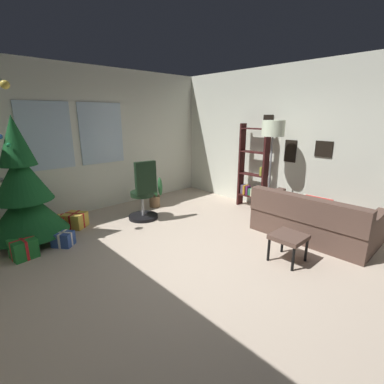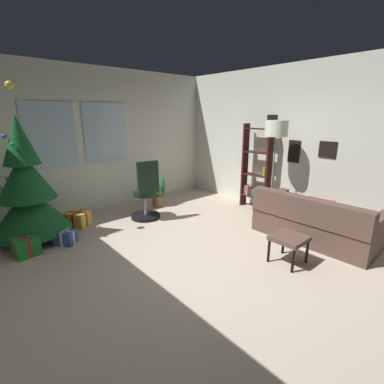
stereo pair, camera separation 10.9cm
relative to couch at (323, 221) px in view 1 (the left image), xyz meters
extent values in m
cube|color=#C4B09B|center=(-2.03, 0.81, -0.31)|extent=(5.24, 5.99, 0.10)
cube|color=silver|center=(-2.03, 3.86, 1.16)|extent=(5.24, 0.10, 2.86)
cube|color=silver|center=(-2.95, 3.80, 1.31)|extent=(0.90, 0.03, 1.20)
cube|color=silver|center=(-1.90, 3.80, 1.31)|extent=(0.90, 0.03, 1.20)
cube|color=silver|center=(0.64, 0.81, 1.16)|extent=(0.10, 5.99, 2.86)
cube|color=black|center=(0.58, 0.98, 1.00)|extent=(0.02, 0.23, 0.42)
cube|color=black|center=(0.58, 1.52, 1.54)|extent=(0.02, 0.22, 0.26)
cube|color=black|center=(0.58, 0.36, 1.09)|extent=(0.02, 0.30, 0.28)
cube|color=brown|center=(-0.13, 0.10, -0.07)|extent=(0.96, 1.81, 0.38)
cube|color=brown|center=(-0.52, 0.09, 0.31)|extent=(0.23, 1.80, 0.37)
cube|color=brown|center=(-0.12, -0.73, 0.22)|extent=(0.94, 0.15, 0.20)
cube|color=brown|center=(-0.14, 0.93, 0.22)|extent=(0.94, 0.15, 0.20)
cube|color=brown|center=(0.69, -0.32, -0.07)|extent=(0.72, 0.94, 0.38)
cube|color=red|center=(-0.39, -0.05, 0.29)|extent=(0.23, 0.41, 0.42)
cube|color=beige|center=(-0.39, 0.00, 0.29)|extent=(0.16, 0.41, 0.41)
cube|color=brown|center=(-1.17, -0.02, 0.09)|extent=(0.42, 0.42, 0.06)
cylinder|color=black|center=(-1.35, -0.20, -0.10)|extent=(0.04, 0.04, 0.32)
cylinder|color=black|center=(-0.99, -0.20, -0.10)|extent=(0.04, 0.04, 0.32)
cylinder|color=black|center=(-1.35, 0.16, -0.10)|extent=(0.04, 0.04, 0.32)
cylinder|color=black|center=(-0.99, 0.16, -0.10)|extent=(0.04, 0.04, 0.32)
cylinder|color=#4C331E|center=(-3.58, 3.03, -0.18)|extent=(0.12, 0.12, 0.16)
cone|color=#134D22|center=(-3.58, 3.03, 0.26)|extent=(1.15, 1.15, 0.72)
cone|color=#134D22|center=(-3.58, 3.03, 0.79)|extent=(0.83, 0.83, 0.72)
cone|color=#134D22|center=(-3.58, 3.03, 1.32)|extent=(0.51, 0.51, 0.72)
sphere|color=red|center=(-3.40, 3.22, 0.99)|extent=(0.06, 0.06, 0.06)
sphere|color=silver|center=(-3.80, 3.28, 0.74)|extent=(0.06, 0.06, 0.06)
sphere|color=blue|center=(-3.75, 3.04, 1.38)|extent=(0.07, 0.07, 0.07)
sphere|color=#1E8C4C|center=(-3.69, 2.87, 1.28)|extent=(0.06, 0.06, 0.06)
sphere|color=#F2D14C|center=(-3.58, 3.03, 2.07)|extent=(0.12, 0.12, 0.12)
cube|color=red|center=(-3.08, 3.24, -0.15)|extent=(0.28, 0.34, 0.23)
cube|color=#EAD84C|center=(-3.08, 3.24, -0.15)|extent=(0.15, 0.29, 0.24)
cube|color=#EAD84C|center=(-3.08, 3.24, -0.15)|extent=(0.19, 0.10, 0.24)
cube|color=#1E722D|center=(-3.79, 2.54, -0.13)|extent=(0.34, 0.33, 0.27)
cube|color=red|center=(-3.79, 2.54, -0.13)|extent=(0.32, 0.07, 0.28)
cube|color=red|center=(-3.79, 2.54, -0.13)|extent=(0.07, 0.31, 0.28)
cube|color=gold|center=(-2.84, 3.15, -0.13)|extent=(0.46, 0.46, 0.26)
cube|color=#B21919|center=(-2.84, 3.15, -0.13)|extent=(0.24, 0.31, 0.27)
cube|color=#B21919|center=(-2.84, 3.15, -0.13)|extent=(0.28, 0.22, 0.27)
cube|color=#2D4C99|center=(-3.26, 2.54, -0.15)|extent=(0.35, 0.36, 0.22)
cube|color=silver|center=(-3.26, 2.54, -0.15)|extent=(0.20, 0.17, 0.23)
cube|color=silver|center=(-3.26, 2.54, -0.15)|extent=(0.22, 0.25, 0.23)
cylinder|color=black|center=(-1.71, 2.70, -0.23)|extent=(0.56, 0.56, 0.06)
cylinder|color=#B2B2B7|center=(-1.71, 2.70, 0.01)|extent=(0.05, 0.05, 0.43)
cylinder|color=black|center=(-1.71, 2.70, 0.23)|extent=(0.44, 0.44, 0.09)
cube|color=black|center=(-1.74, 2.51, 0.58)|extent=(0.40, 0.14, 0.59)
cube|color=#361515|center=(0.37, 1.37, 0.62)|extent=(0.18, 0.04, 1.77)
cube|color=#361515|center=(0.37, 1.97, 0.62)|extent=(0.18, 0.04, 1.77)
cube|color=#361515|center=(0.37, 1.67, -0.01)|extent=(0.18, 0.56, 0.02)
cube|color=#361515|center=(0.37, 1.67, 0.46)|extent=(0.18, 0.56, 0.02)
cube|color=#361515|center=(0.37, 1.67, 0.93)|extent=(0.18, 0.56, 0.02)
cube|color=#361515|center=(0.37, 1.67, 1.40)|extent=(0.18, 0.56, 0.02)
cube|color=maroon|center=(0.37, 1.45, 0.09)|extent=(0.17, 0.04, 0.19)
cube|color=#204D88|center=(0.38, 1.52, 0.10)|extent=(0.15, 0.08, 0.20)
cube|color=beige|center=(0.37, 1.61, 0.08)|extent=(0.17, 0.08, 0.17)
cube|color=#286742|center=(0.39, 1.70, 0.07)|extent=(0.13, 0.08, 0.15)
cube|color=#6E2666|center=(0.39, 1.78, 0.09)|extent=(0.13, 0.04, 0.19)
cube|color=#B17E1F|center=(0.37, 1.83, 0.10)|extent=(0.17, 0.04, 0.20)
cube|color=#55435D|center=(0.39, 1.90, 0.10)|extent=(0.13, 0.07, 0.20)
cube|color=olive|center=(0.39, 1.46, 0.56)|extent=(0.13, 0.05, 0.18)
cylinder|color=slate|center=(0.08, 1.09, -0.25)|extent=(0.28, 0.28, 0.03)
cylinder|color=slate|center=(0.08, 1.09, 0.53)|extent=(0.03, 0.03, 1.53)
cylinder|color=#E2F1CE|center=(0.08, 1.09, 1.44)|extent=(0.40, 0.40, 0.28)
cylinder|color=olive|center=(-1.14, 3.12, -0.14)|extent=(0.23, 0.23, 0.24)
ellipsoid|color=#2F6D3B|center=(-1.08, 3.20, 0.18)|extent=(0.15, 0.25, 0.44)
ellipsoid|color=#2F6D3B|center=(-1.23, 3.18, 0.16)|extent=(0.21, 0.14, 0.39)
ellipsoid|color=#2F6D3B|center=(-1.17, 3.07, 0.20)|extent=(0.20, 0.19, 0.46)
ellipsoid|color=#2F6D3B|center=(-1.01, 3.08, 0.18)|extent=(0.12, 0.14, 0.41)
ellipsoid|color=#2F6D3B|center=(-1.15, 3.24, 0.13)|extent=(0.16, 0.19, 0.34)
camera|label=1|loc=(-4.44, -1.63, 1.68)|focal=25.82mm
camera|label=2|loc=(-4.36, -1.70, 1.68)|focal=25.82mm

